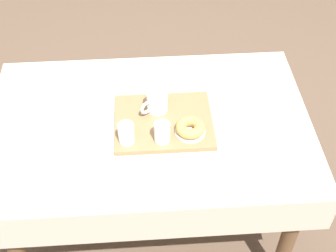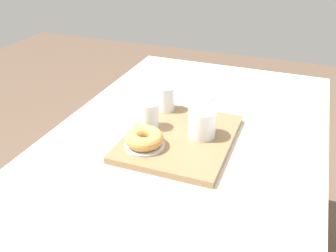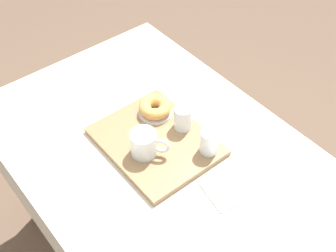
% 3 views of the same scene
% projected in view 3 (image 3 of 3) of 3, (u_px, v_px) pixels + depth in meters
% --- Properties ---
extents(dining_table, '(1.29, 0.84, 0.74)m').
position_uv_depth(dining_table, '(164.00, 174.00, 1.50)').
color(dining_table, beige).
rests_on(dining_table, ground).
extents(serving_tray, '(0.38, 0.31, 0.02)m').
position_uv_depth(serving_tray, '(156.00, 141.00, 1.46)').
color(serving_tray, olive).
rests_on(serving_tray, dining_table).
extents(tea_mug_left, '(0.11, 0.10, 0.09)m').
position_uv_depth(tea_mug_left, '(144.00, 144.00, 1.38)').
color(tea_mug_left, white).
rests_on(tea_mug_left, serving_tray).
extents(water_glass_near, '(0.06, 0.06, 0.08)m').
position_uv_depth(water_glass_near, '(183.00, 119.00, 1.46)').
color(water_glass_near, white).
rests_on(water_glass_near, serving_tray).
extents(water_glass_far, '(0.06, 0.06, 0.08)m').
position_uv_depth(water_glass_far, '(209.00, 142.00, 1.39)').
color(water_glass_far, white).
rests_on(water_glass_far, serving_tray).
extents(donut_plate_left, '(0.12, 0.12, 0.01)m').
position_uv_depth(donut_plate_left, '(155.00, 112.00, 1.53)').
color(donut_plate_left, silver).
rests_on(donut_plate_left, serving_tray).
extents(sugar_donut_left, '(0.11, 0.11, 0.04)m').
position_uv_depth(sugar_donut_left, '(155.00, 107.00, 1.51)').
color(sugar_donut_left, tan).
rests_on(sugar_donut_left, donut_plate_left).
extents(paper_napkin, '(0.14, 0.14, 0.01)m').
position_uv_depth(paper_napkin, '(225.00, 190.00, 1.33)').
color(paper_napkin, white).
rests_on(paper_napkin, dining_table).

